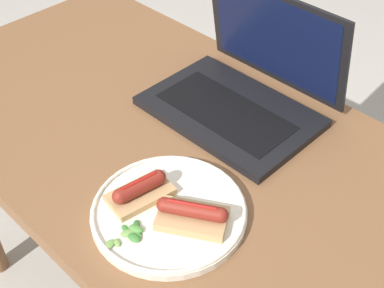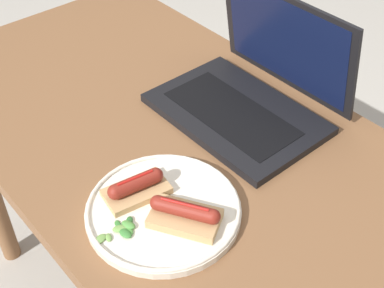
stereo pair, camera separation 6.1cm
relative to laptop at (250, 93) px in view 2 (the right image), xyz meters
The scene contains 6 objects.
desk 0.24m from the laptop, 113.55° to the right, with size 1.24×0.68×0.76m.
laptop is the anchor object (origin of this frame).
plate 0.35m from the laptop, 70.82° to the right, with size 0.27×0.27×0.02m.
sausage_toast_left 0.35m from the laptop, 80.70° to the right, with size 0.08×0.12×0.04m.
sausage_toast_middle 0.36m from the laptop, 63.05° to the right, with size 0.14×0.12×0.05m.
salad_pile 0.43m from the laptop, 75.26° to the right, with size 0.05×0.08×0.01m.
Camera 2 is at (0.70, -0.52, 1.47)m, focal length 50.00 mm.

